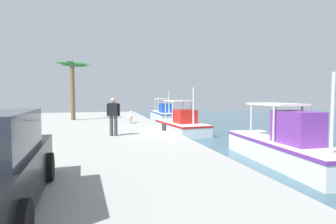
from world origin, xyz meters
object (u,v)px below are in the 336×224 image
fishing_boat_nearest (164,115)px  pelican (130,117)px  mooring_bollard_nearest (164,127)px  fishing_boat_second (181,125)px  fisherman_standing (113,115)px  palm_tree (73,70)px  fishing_boat_third (285,146)px

fishing_boat_nearest → pelican: 9.43m
fishing_boat_nearest → mooring_bollard_nearest: (12.43, -2.99, 0.29)m
mooring_bollard_nearest → fishing_boat_second: bearing=151.0°
fisherman_standing → fishing_boat_nearest: bearing=157.4°
fishing_boat_second → palm_tree: (-3.37, -7.64, 4.02)m
fishing_boat_third → pelican: bearing=-150.5°
fishing_boat_third → palm_tree: palm_tree is taller
mooring_bollard_nearest → palm_tree: size_ratio=0.08×
fishing_boat_nearest → palm_tree: bearing=-59.4°
fishing_boat_second → mooring_bollard_nearest: size_ratio=15.71×
fishing_boat_nearest → mooring_bollard_nearest: bearing=-13.5°
fishing_boat_nearest → mooring_bollard_nearest: 12.78m
fishing_boat_second → fishing_boat_nearest: bearing=175.2°
fishing_boat_third → mooring_bollard_nearest: (-4.75, -3.63, 0.29)m
fishing_boat_second → pelican: (0.05, -3.66, 0.61)m
fisherman_standing → mooring_bollard_nearest: fisherman_standing is taller
fishing_boat_second → mooring_bollard_nearest: (4.13, -2.29, 0.39)m
fishing_boat_second → fisherman_standing: bearing=-43.1°
fishing_boat_nearest → pelican: (8.35, -4.36, 0.51)m
fishing_boat_nearest → palm_tree: (4.93, -8.34, 3.92)m
fisherman_standing → fishing_boat_second: bearing=136.9°
pelican → fisherman_standing: 5.44m
fishing_boat_second → palm_tree: palm_tree is taller
fishing_boat_second → fisherman_standing: size_ratio=3.19×
fishing_boat_second → fishing_boat_third: 8.98m
fishing_boat_nearest → fisherman_standing: (13.60, -5.66, 1.08)m
fishing_boat_second → fisherman_standing: 7.36m
pelican → mooring_bollard_nearest: 4.31m
fishing_boat_nearest → fisherman_standing: size_ratio=3.74×
pelican → mooring_bollard_nearest: bearing=18.5°
fishing_boat_third → fishing_boat_nearest: bearing=-177.9°
fisherman_standing → palm_tree: (-8.68, -2.68, 2.84)m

